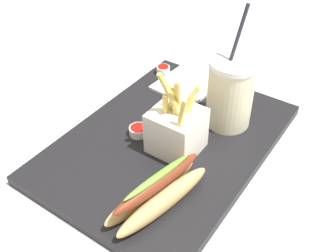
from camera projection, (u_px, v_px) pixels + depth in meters
name	position (u px, v px, depth m)	size (l,w,h in m)	color
ground_plane	(168.00, 150.00, 0.77)	(2.40, 2.40, 0.02)	silver
food_tray	(168.00, 142.00, 0.75)	(0.48, 0.34, 0.02)	black
soda_cup	(230.00, 92.00, 0.74)	(0.09, 0.09, 0.24)	beige
fries_basket	(176.00, 129.00, 0.70)	(0.08, 0.09, 0.16)	white
hot_dog_1	(158.00, 192.00, 0.61)	(0.20, 0.09, 0.07)	tan
ketchup_cup_1	(163.00, 70.00, 0.92)	(0.03, 0.03, 0.02)	white
ketchup_cup_2	(138.00, 130.00, 0.75)	(0.03, 0.03, 0.02)	white
ketchup_cup_3	(174.00, 107.00, 0.80)	(0.04, 0.04, 0.02)	white
napkin_stack	(186.00, 85.00, 0.88)	(0.12, 0.12, 0.01)	white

